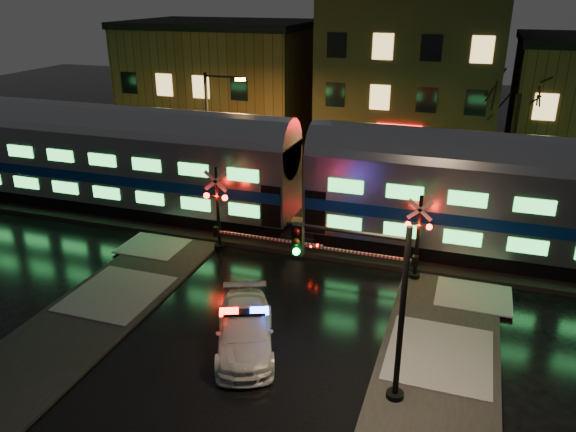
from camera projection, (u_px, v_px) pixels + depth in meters
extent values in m
plane|color=black|center=(288.00, 287.00, 23.91)|extent=(120.00, 120.00, 0.00)
cube|color=black|center=(320.00, 239.00, 28.26)|extent=(90.00, 4.20, 0.24)
cube|color=#2D2D2D|center=(68.00, 334.00, 20.55)|extent=(4.00, 20.00, 0.12)
cube|color=#2D2D2D|center=(431.00, 414.00, 16.70)|extent=(4.00, 20.00, 0.12)
cube|color=brown|center=(223.00, 86.00, 45.37)|extent=(14.00, 10.00, 9.00)
cube|color=brown|center=(413.00, 78.00, 40.90)|extent=(12.00, 11.00, 11.50)
cube|color=black|center=(86.00, 198.00, 32.19)|extent=(24.00, 2.40, 0.80)
cube|color=#B7BAC1|center=(80.00, 160.00, 31.32)|extent=(25.00, 3.05, 3.80)
cube|color=navy|center=(81.00, 166.00, 31.47)|extent=(24.75, 3.09, 0.55)
cube|color=#3FF362|center=(65.00, 188.00, 30.39)|extent=(21.00, 0.05, 0.62)
cube|color=#3FF362|center=(60.00, 156.00, 29.71)|extent=(21.00, 0.05, 0.62)
cylinder|color=#B7BAC1|center=(76.00, 130.00, 30.68)|extent=(25.00, 3.05, 3.05)
imported|color=white|center=(245.00, 331.00, 19.63)|extent=(3.65, 5.20, 1.40)
cube|color=black|center=(244.00, 312.00, 19.35)|extent=(1.49, 0.90, 0.09)
cube|color=#FF0C05|center=(229.00, 312.00, 19.31)|extent=(0.72, 0.55, 0.16)
cube|color=#1426FF|center=(259.00, 311.00, 19.37)|extent=(0.72, 0.55, 0.16)
cylinder|color=black|center=(414.00, 276.00, 24.49)|extent=(0.49, 0.49, 0.29)
cylinder|color=black|center=(418.00, 239.00, 23.81)|extent=(0.16, 0.16, 3.90)
sphere|color=#FF0C05|center=(408.00, 224.00, 23.52)|extent=(0.25, 0.25, 0.25)
sphere|color=#FF0C05|center=(429.00, 227.00, 23.26)|extent=(0.25, 0.25, 0.25)
cube|color=white|center=(359.00, 253.00, 24.66)|extent=(4.87, 0.10, 0.10)
cube|color=black|center=(415.00, 261.00, 23.94)|extent=(0.25, 0.30, 0.45)
cylinder|color=black|center=(220.00, 247.00, 27.24)|extent=(0.52, 0.52, 0.31)
cylinder|color=black|center=(218.00, 210.00, 26.51)|extent=(0.17, 0.17, 4.19)
sphere|color=#FF0C05|center=(206.00, 196.00, 26.21)|extent=(0.27, 0.27, 0.27)
sphere|color=#FF0C05|center=(225.00, 198.00, 25.94)|extent=(0.27, 0.27, 0.27)
cube|color=white|center=(268.00, 239.00, 25.89)|extent=(5.24, 0.10, 0.10)
cube|color=black|center=(217.00, 231.00, 26.66)|extent=(0.25, 0.30, 0.45)
cylinder|color=black|center=(395.00, 396.00, 17.30)|extent=(0.55, 0.55, 0.29)
cylinder|color=black|center=(402.00, 319.00, 16.26)|extent=(0.18, 0.18, 5.85)
cylinder|color=black|center=(346.00, 231.00, 15.82)|extent=(3.51, 0.12, 0.12)
cube|color=black|center=(298.00, 240.00, 16.24)|extent=(0.31, 0.27, 0.97)
sphere|color=#0CFF3F|center=(296.00, 252.00, 16.22)|extent=(0.21, 0.21, 0.21)
cylinder|color=black|center=(208.00, 138.00, 32.77)|extent=(0.19, 0.19, 7.45)
cylinder|color=black|center=(223.00, 77.00, 31.10)|extent=(2.24, 0.11, 0.11)
cube|color=orange|center=(240.00, 79.00, 30.83)|extent=(0.51, 0.26, 0.17)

